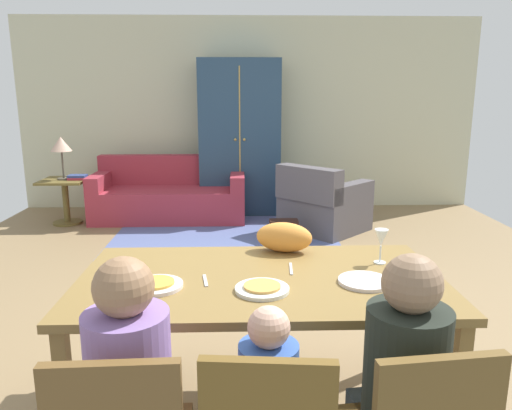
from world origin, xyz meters
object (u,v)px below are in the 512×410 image
plate_near_child (262,289)px  armoire (240,138)px  dining_table (260,290)px  couch (170,196)px  book_lower (78,178)px  plate_near_woman (365,281)px  wine_glass (381,239)px  plate_near_man (156,285)px  person_woman (398,404)px  person_man (133,409)px  side_table (65,195)px  table_lamp (61,146)px  cat (284,237)px  armchair (322,205)px  handbag (284,231)px  book_upper (77,176)px

plate_near_child → armoire: armoire is taller
dining_table → armoire: size_ratio=0.85×
couch → book_lower: bearing=-166.5°
plate_near_woman → wine_glass: bearing=61.5°
plate_near_man → plate_near_child: size_ratio=1.00×
person_woman → book_lower: 5.30m
wine_glass → person_man: (-1.14, -0.86, -0.38)m
side_table → table_lamp: table_lamp is taller
table_lamp → book_lower: (0.18, -0.01, -0.41)m
cat → armoire: bearing=108.8°
plate_near_man → person_man: (-0.00, -0.56, -0.26)m
armchair → side_table: armchair is taller
cat → armchair: (0.74, 3.10, -0.53)m
dining_table → couch: 4.33m
plate_near_man → side_table: bearing=114.6°
book_lower → person_woman: bearing=-60.0°
person_woman → cat: 1.17m
dining_table → person_man: person_man is taller
plate_near_woman → handbag: plate_near_woman is taller
couch → armoire: bearing=19.9°
person_man → handbag: size_ratio=3.47×
wine_glass → armchair: (0.25, 3.31, -0.57)m
plate_near_woman → cat: size_ratio=0.78×
dining_table → plate_near_woman: size_ratio=7.16×
cat → book_lower: cat is taller
cat → book_upper: 4.24m
handbag → plate_near_man: bearing=-105.6°
side_table → handbag: 2.88m
plate_near_man → handbag: size_ratio=0.78×
wine_glass → plate_near_man: bearing=-165.2°
plate_near_woman → table_lamp: 4.93m
side_table → wine_glass: bearing=-51.4°
book_lower → handbag: size_ratio=0.69×
armoire → cat: bearing=-86.5°
plate_near_man → couch: size_ratio=0.13×
couch → armoire: (0.94, 0.34, 0.75)m
plate_near_woman → table_lamp: (-2.84, 4.03, 0.24)m
side_table → handbag: bearing=-18.3°
couch → side_table: (-1.30, -0.26, 0.08)m
wine_glass → table_lamp: table_lamp is taller
book_lower → handbag: book_lower is taller
plate_near_woman → couch: size_ratio=0.13×
person_man → book_lower: size_ratio=5.04×
armoire → book_lower: 2.20m
plate_near_woman → couch: (-1.54, 4.28, -0.47)m
side_table → couch: bearing=11.3°
plate_near_child → plate_near_woman: 0.50m
wine_glass → person_man: person_man is taller
plate_near_woman → cat: 0.60m
person_woman → side_table: 5.41m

